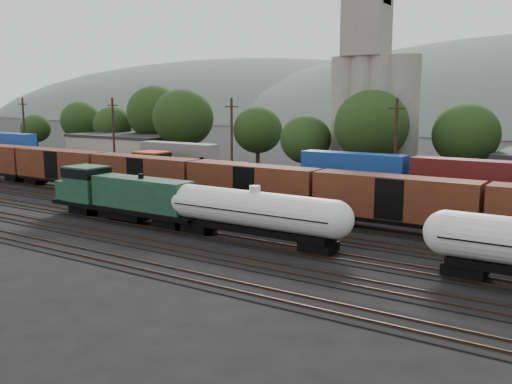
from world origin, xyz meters
The scene contains 11 objects.
ground centered at (0.00, 0.00, 0.00)m, with size 600.00×600.00×0.00m, color black.
tracks centered at (0.00, 0.00, 0.05)m, with size 180.00×33.20×0.20m.
green_locomotive centered at (-6.35, -5.00, 2.76)m, with size 18.37×3.24×4.86m.
tank_car_a centered at (9.83, -5.00, 2.73)m, with size 17.58×3.15×4.61m.
orange_locomotive centered at (-11.19, 10.00, 2.78)m, with size 19.61×3.27×4.90m.
boxcar_string centered at (2.79, 5.00, 3.12)m, with size 169.00×2.90×4.20m.
container_wall centered at (6.57, 15.00, 2.68)m, with size 160.00×2.60×5.80m.
grain_silo centered at (3.28, 36.00, 11.26)m, with size 13.40×5.00×29.00m.
industrial_sheds centered at (6.63, 35.25, 2.56)m, with size 119.38×17.26×5.10m.
tree_band centered at (8.32, 36.69, 7.94)m, with size 162.75×22.36×14.44m.
utility_poles centered at (0.00, 22.00, 6.21)m, with size 122.20×0.36×12.00m.
Camera 1 is at (35.43, -43.62, 12.13)m, focal length 40.00 mm.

